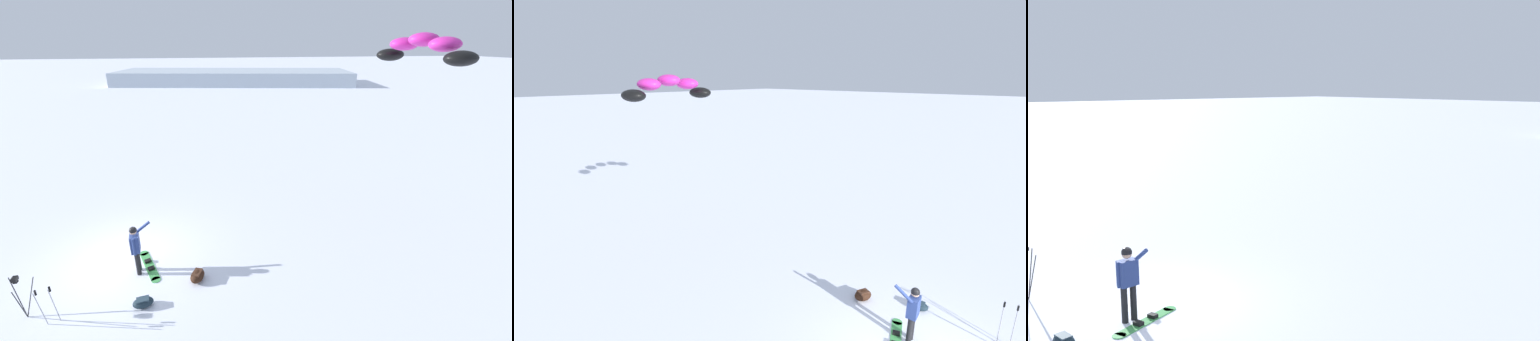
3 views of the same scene
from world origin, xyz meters
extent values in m
cylinder|color=black|center=(-0.58, 0.63, 0.40)|extent=(0.14, 0.14, 0.81)
cylinder|color=black|center=(-0.60, 0.84, 0.40)|extent=(0.14, 0.14, 0.81)
cube|color=navy|center=(-0.59, 0.74, 1.10)|extent=(0.30, 0.42, 0.57)
sphere|color=tan|center=(-0.59, 0.74, 1.52)|extent=(0.22, 0.22, 0.22)
sphere|color=black|center=(-0.59, 0.74, 1.55)|extent=(0.23, 0.23, 0.23)
cylinder|color=navy|center=(-0.82, 0.53, 1.49)|extent=(0.53, 0.14, 0.40)
cylinder|color=navy|center=(-0.59, 0.94, 1.10)|extent=(0.09, 0.09, 0.57)
cube|color=#3F994C|center=(-0.87, 0.50, 0.01)|extent=(0.81, 1.55, 0.02)
cylinder|color=#3F994C|center=(-1.14, 1.22, 0.01)|extent=(0.29, 0.29, 0.02)
cube|color=black|center=(-0.95, 0.70, 0.06)|extent=(0.24, 0.20, 0.08)
ellipsoid|color=black|center=(-10.33, 1.10, 6.40)|extent=(1.15, 0.83, 0.44)
ellipsoid|color=#CC2699|center=(-10.26, 0.45, 6.78)|extent=(1.15, 0.83, 0.44)
ellipsoid|color=#CC2699|center=(-10.17, -0.43, 6.92)|extent=(1.15, 0.83, 0.44)
ellipsoid|color=#CC2699|center=(-10.08, -1.31, 6.78)|extent=(1.15, 0.83, 0.44)
ellipsoid|color=black|center=(-10.01, -1.96, 6.40)|extent=(1.15, 0.83, 0.44)
ellipsoid|color=#192833|center=(-0.91, 2.25, 0.13)|extent=(0.61, 0.44, 0.27)
cube|color=#263A47|center=(-0.91, 2.25, 0.23)|extent=(0.36, 0.27, 0.08)
ellipsoid|color=black|center=(-2.42, 1.47, 0.17)|extent=(0.60, 0.70, 0.34)
cube|color=#402618|center=(-2.42, 1.47, 0.29)|extent=(0.36, 0.42, 0.08)
cylinder|color=gray|center=(1.46, 2.52, 0.60)|extent=(0.02, 0.22, 1.19)
cylinder|color=black|center=(1.46, 2.52, 1.14)|extent=(0.05, 0.05, 0.14)
cylinder|color=gray|center=(1.17, 2.45, 0.60)|extent=(0.04, 0.22, 1.19)
cylinder|color=black|center=(1.17, 2.45, 1.14)|extent=(0.05, 0.05, 0.14)
camera|label=1|loc=(-2.72, 9.53, 6.84)|focal=22.35mm
camera|label=2|loc=(1.96, -7.57, 7.04)|focal=23.81mm
camera|label=3|loc=(-11.35, 5.50, 5.11)|focal=38.48mm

